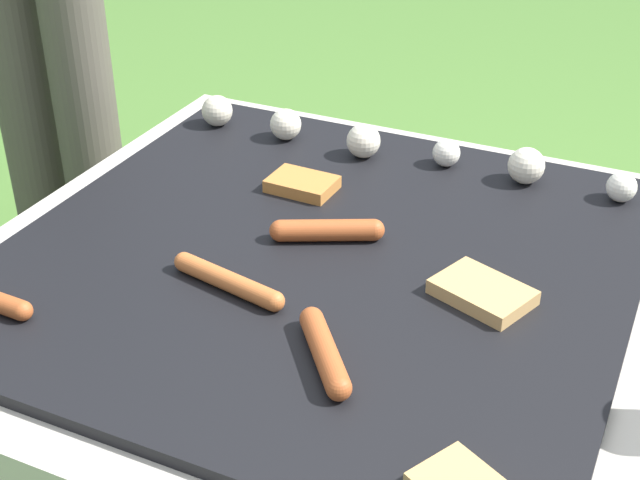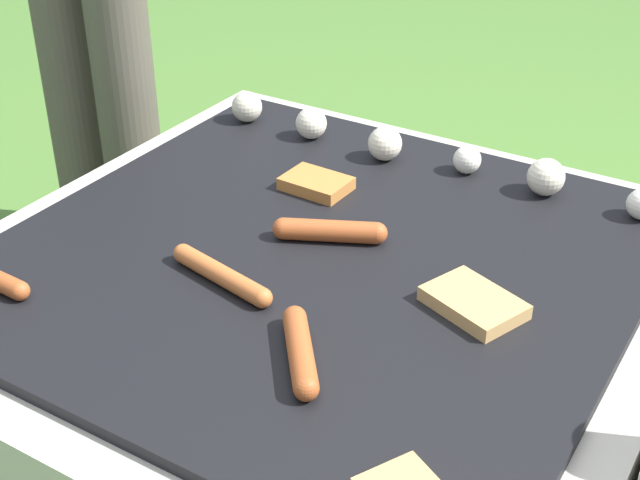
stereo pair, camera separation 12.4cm
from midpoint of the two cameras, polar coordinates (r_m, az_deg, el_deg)
name	(u,v)px [view 1 (the left image)]	position (r m, az deg, el deg)	size (l,w,h in m)	color
ground_plane	(320,453)	(1.49, -2.45, -13.53)	(14.00, 14.00, 0.00)	#47702D
grill	(320,361)	(1.37, -2.63, -7.82)	(0.97, 0.97, 0.39)	#B2AA9E
sausage_front_center	(327,230)	(1.27, -2.34, 0.54)	(0.15, 0.09, 0.03)	#A34C23
sausage_front_right	(325,352)	(1.04, -3.14, -7.27)	(0.11, 0.13, 0.03)	#A34C23
sausage_back_center	(228,281)	(1.18, -8.94, -2.70)	(0.18, 0.06, 0.03)	#B7602D
bread_slice_center	(483,292)	(1.16, 7.37, -3.43)	(0.14, 0.12, 0.02)	tan
bread_slice_left	(302,184)	(1.42, -3.67, 3.52)	(0.11, 0.08, 0.02)	#B27033
mushroom_row	(387,143)	(1.51, 1.94, 6.20)	(0.77, 0.08, 0.06)	beige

